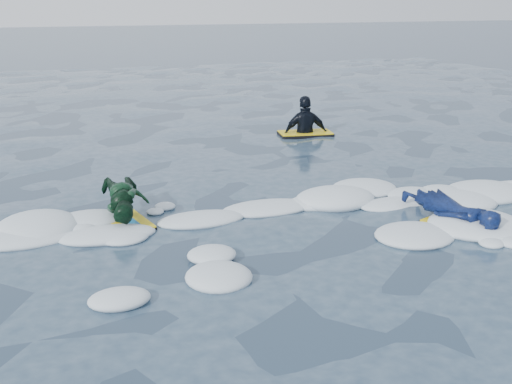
# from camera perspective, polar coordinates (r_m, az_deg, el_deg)

# --- Properties ---
(ground) EXTENTS (120.00, 120.00, 0.00)m
(ground) POSITION_cam_1_polar(r_m,az_deg,el_deg) (7.50, 4.42, -5.73)
(ground) COLOR #1B3043
(ground) RESTS_ON ground
(foam_band) EXTENTS (12.00, 3.10, 0.30)m
(foam_band) POSITION_cam_1_polar(r_m,az_deg,el_deg) (8.39, 1.68, -3.15)
(foam_band) COLOR silver
(foam_band) RESTS_ON ground
(prone_woman_unit) EXTENTS (0.89, 1.60, 0.38)m
(prone_woman_unit) POSITION_cam_1_polar(r_m,az_deg,el_deg) (8.79, 17.14, -1.62)
(prone_woman_unit) COLOR black
(prone_woman_unit) RESTS_ON ground
(prone_child_unit) EXTENTS (0.77, 1.36, 0.51)m
(prone_child_unit) POSITION_cam_1_polar(r_m,az_deg,el_deg) (8.72, -11.54, -0.87)
(prone_child_unit) COLOR black
(prone_child_unit) RESTS_ON ground
(waiting_rider_unit) EXTENTS (1.22, 0.77, 1.71)m
(waiting_rider_unit) POSITION_cam_1_polar(r_m,az_deg,el_deg) (13.90, 4.41, 5.04)
(waiting_rider_unit) COLOR black
(waiting_rider_unit) RESTS_ON ground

